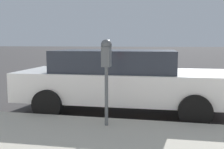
# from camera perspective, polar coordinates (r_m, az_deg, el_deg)

# --- Properties ---
(ground_plane) EXTENTS (220.00, 220.00, 0.00)m
(ground_plane) POSITION_cam_1_polar(r_m,az_deg,el_deg) (7.19, 8.87, -6.12)
(ground_plane) COLOR #3D3A3A
(parking_meter) EXTENTS (0.21, 0.19, 1.50)m
(parking_meter) POSITION_cam_1_polar(r_m,az_deg,el_deg) (4.48, -1.24, 3.14)
(parking_meter) COLOR #4C5156
(parking_meter) RESTS_ON sidewalk
(car_white) EXTENTS (2.15, 4.84, 1.44)m
(car_white) POSITION_cam_1_polar(r_m,az_deg,el_deg) (6.09, 2.15, -1.01)
(car_white) COLOR silver
(car_white) RESTS_ON ground_plane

